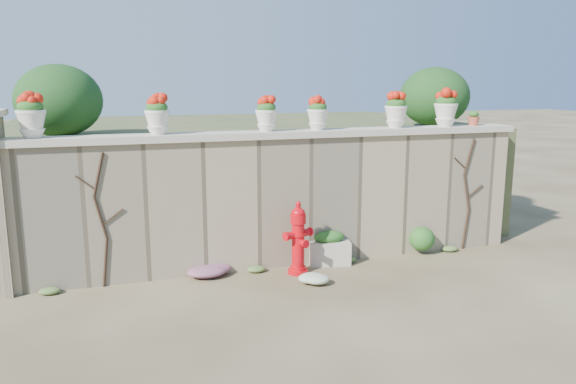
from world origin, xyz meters
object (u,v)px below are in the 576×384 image
object	(u,v)px
fire_hydrant	(298,238)
planter_box	(329,249)
urn_pot_0	(31,116)
terracotta_pot	(474,119)

from	to	relation	value
fire_hydrant	planter_box	size ratio (longest dim) A/B	1.57
fire_hydrant	urn_pot_0	distance (m)	4.04
fire_hydrant	urn_pot_0	size ratio (longest dim) A/B	1.83
planter_box	terracotta_pot	xyz separation A→B (m)	(2.72, 0.25, 1.96)
urn_pot_0	terracotta_pot	size ratio (longest dim) A/B	2.49
urn_pot_0	terracotta_pot	distance (m)	6.90
planter_box	urn_pot_0	size ratio (longest dim) A/B	1.17
planter_box	fire_hydrant	bearing A→B (deg)	-143.88
planter_box	urn_pot_0	bearing A→B (deg)	-171.75
urn_pot_0	terracotta_pot	bearing A→B (deg)	-0.00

